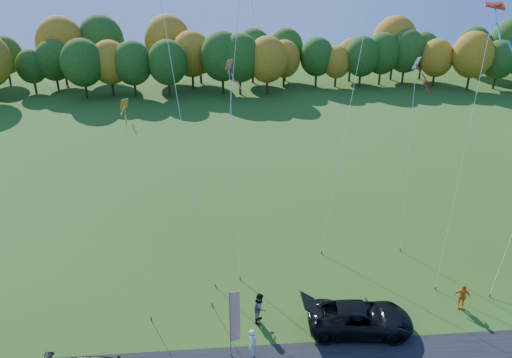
{
  "coord_description": "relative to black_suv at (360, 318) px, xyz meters",
  "views": [
    {
      "loc": [
        -2.41,
        -22.35,
        19.91
      ],
      "look_at": [
        0.0,
        6.0,
        7.0
      ],
      "focal_mm": 35.0,
      "sensor_mm": 36.0,
      "label": 1
    }
  ],
  "objects": [
    {
      "name": "tree_line",
      "position": [
        -5.47,
        55.21,
        -0.83
      ],
      "size": [
        116.0,
        12.0,
        10.0
      ],
      "primitive_type": null,
      "color": "#1E4711",
      "rests_on": "ground"
    },
    {
      "name": "feather_flag",
      "position": [
        -7.28,
        -1.33,
        1.76
      ],
      "size": [
        0.55,
        0.16,
        4.24
      ],
      "color": "#999999",
      "rests_on": "ground"
    },
    {
      "name": "person_east",
      "position": [
        6.73,
        1.4,
        0.01
      ],
      "size": [
        1.07,
        0.72,
        1.68
      ],
      "primitive_type": "imported",
      "rotation": [
        0.0,
        0.0,
        -0.35
      ],
      "color": "orange",
      "rests_on": "ground"
    },
    {
      "name": "kite_parafoil_rainbow",
      "position": [
        8.37,
        7.14,
        7.7
      ],
      "size": [
        6.13,
        8.16,
        17.28
      ],
      "color": "#4C3F33",
      "rests_on": "ground"
    },
    {
      "name": "kite_diamond_yellow",
      "position": [
        -12.78,
        5.05,
        5.09
      ],
      "size": [
        1.89,
        6.8,
        12.15
      ],
      "color": "#4C3F33",
      "rests_on": "ground"
    },
    {
      "name": "ground",
      "position": [
        -5.47,
        0.21,
        -0.83
      ],
      "size": [
        160.0,
        160.0,
        0.0
      ],
      "primitive_type": "plane",
      "color": "#254D14"
    },
    {
      "name": "person_tailgate_b",
      "position": [
        -5.65,
        1.27,
        0.13
      ],
      "size": [
        0.95,
        1.1,
        1.93
      ],
      "primitive_type": "imported",
      "rotation": [
        0.0,
        0.0,
        1.3
      ],
      "color": "gray",
      "rests_on": "ground"
    },
    {
      "name": "kite_diamond_white",
      "position": [
        5.99,
        10.42,
        5.77
      ],
      "size": [
        2.09,
        5.48,
        13.56
      ],
      "color": "#4C3F33",
      "rests_on": "ground"
    },
    {
      "name": "kite_delta_blue",
      "position": [
        -10.34,
        7.3,
        13.42
      ],
      "size": [
        5.4,
        9.99,
        29.27
      ],
      "color": "#4C3F33",
      "rests_on": "ground"
    },
    {
      "name": "person_tailgate_a",
      "position": [
        -6.31,
        -1.75,
        0.14
      ],
      "size": [
        0.47,
        0.71,
        1.94
      ],
      "primitive_type": "imported",
      "rotation": [
        0.0,
        0.0,
        1.58
      ],
      "color": "silver",
      "rests_on": "ground"
    },
    {
      "name": "kite_parafoil_orange",
      "position": [
        2.57,
        13.43,
        11.67
      ],
      "size": [
        7.91,
        11.18,
        25.36
      ],
      "color": "#4C3F33",
      "rests_on": "ground"
    },
    {
      "name": "kite_delta_red",
      "position": [
        -6.91,
        8.85,
        9.87
      ],
      "size": [
        4.09,
        8.88,
        21.85
      ],
      "color": "#4C3F33",
      "rests_on": "ground"
    },
    {
      "name": "kite_diamond_pink",
      "position": [
        -6.7,
        9.98,
        6.05
      ],
      "size": [
        1.19,
        9.0,
        13.35
      ],
      "color": "#4C3F33",
      "rests_on": "ground"
    },
    {
      "name": "black_suv",
      "position": [
        0.0,
        0.0,
        0.0
      ],
      "size": [
        6.23,
        3.34,
        1.66
      ],
      "primitive_type": "imported",
      "rotation": [
        0.0,
        0.0,
        1.47
      ],
      "color": "black",
      "rests_on": "ground"
    }
  ]
}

